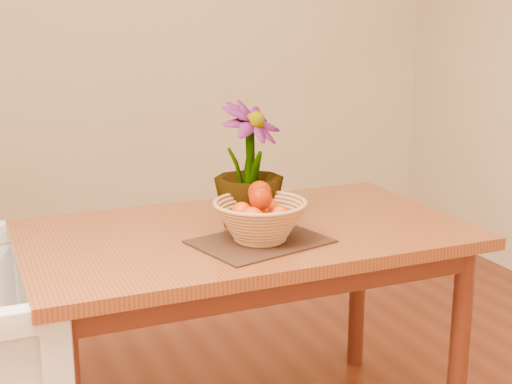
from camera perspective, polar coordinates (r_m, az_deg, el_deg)
name	(u,v)px	position (r m, az deg, el deg)	size (l,w,h in m)	color
wall_back	(110,25)	(4.05, -11.61, 12.93)	(4.00, 0.02, 2.70)	beige
table	(246,255)	(2.30, -0.83, -5.04)	(1.40, 0.80, 0.75)	brown
placemat	(260,241)	(2.14, 0.33, -3.98)	(0.38, 0.28, 0.01)	#371E14
wicker_basket	(260,222)	(2.12, 0.33, -2.45)	(0.28, 0.28, 0.12)	#B7824C
orange_pile	(260,205)	(2.11, 0.33, -1.07)	(0.16, 0.15, 0.13)	#EC4E03
potted_plant	(249,165)	(2.26, -0.57, 2.15)	(0.22, 0.22, 0.40)	#174B15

